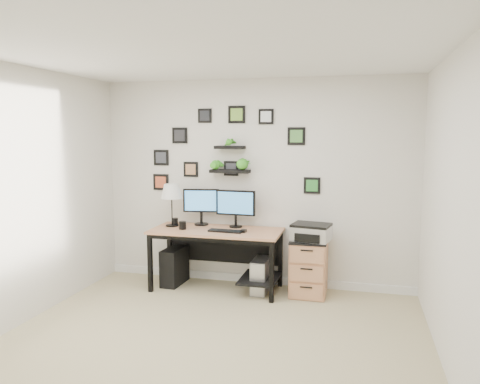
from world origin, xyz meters
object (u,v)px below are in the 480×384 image
(monitor_right, at_px, (236,205))
(pc_tower_grey, at_px, (261,276))
(monitor_left, at_px, (201,204))
(file_cabinet, at_px, (309,267))
(printer, at_px, (311,232))
(desk, at_px, (220,239))
(pc_tower_black, at_px, (175,266))
(table_lamp, at_px, (172,192))
(mug, at_px, (183,225))

(monitor_right, distance_m, pc_tower_grey, 0.92)
(monitor_left, height_order, file_cabinet, monitor_left)
(file_cabinet, bearing_deg, printer, -59.49)
(desk, distance_m, pc_tower_black, 0.73)
(monitor_right, xyz_separation_m, printer, (0.96, -0.15, -0.26))
(desk, bearing_deg, pc_tower_black, 177.68)
(monitor_left, relative_size, table_lamp, 0.87)
(monitor_left, height_order, pc_tower_black, monitor_left)
(monitor_right, xyz_separation_m, file_cabinet, (0.94, -0.11, -0.69))
(desk, bearing_deg, monitor_right, 46.41)
(table_lamp, bearing_deg, pc_tower_grey, -3.07)
(monitor_left, distance_m, pc_tower_black, 0.87)
(mug, height_order, pc_tower_black, mug)
(file_cabinet, relative_size, printer, 1.39)
(monitor_right, distance_m, printer, 1.00)
(monitor_left, height_order, table_lamp, table_lamp)
(desk, xyz_separation_m, printer, (1.12, 0.02, 0.14))
(desk, distance_m, monitor_right, 0.46)
(desk, bearing_deg, pc_tower_grey, -1.74)
(monitor_right, bearing_deg, desk, -133.59)
(monitor_left, relative_size, pc_tower_black, 1.01)
(desk, height_order, file_cabinet, desk)
(file_cabinet, xyz_separation_m, printer, (0.02, -0.04, 0.43))
(table_lamp, bearing_deg, mug, -38.71)
(monitor_left, relative_size, monitor_right, 0.93)
(desk, relative_size, printer, 3.31)
(printer, bearing_deg, monitor_left, 172.89)
(monitor_right, relative_size, file_cabinet, 0.76)
(pc_tower_black, xyz_separation_m, pc_tower_grey, (1.14, -0.04, -0.03))
(monitor_right, bearing_deg, printer, -8.63)
(printer, bearing_deg, file_cabinet, 120.51)
(monitor_right, relative_size, table_lamp, 0.94)
(monitor_right, xyz_separation_m, pc_tower_black, (-0.77, -0.14, -0.80))
(pc_tower_grey, bearing_deg, mug, -173.94)
(pc_tower_grey, bearing_deg, table_lamp, 176.93)
(monitor_left, distance_m, table_lamp, 0.40)
(monitor_left, bearing_deg, pc_tower_black, -150.97)
(monitor_right, relative_size, pc_tower_black, 1.09)
(monitor_right, height_order, printer, monitor_right)
(table_lamp, height_order, mug, table_lamp)
(mug, bearing_deg, monitor_left, 66.75)
(monitor_left, distance_m, pc_tower_grey, 1.18)
(mug, relative_size, pc_tower_black, 0.21)
(file_cabinet, distance_m, printer, 0.44)
(monitor_left, xyz_separation_m, monitor_right, (0.47, -0.03, 0.00))
(pc_tower_black, bearing_deg, monitor_left, 32.06)
(table_lamp, xyz_separation_m, mug, (0.21, -0.16, -0.38))
(pc_tower_black, distance_m, printer, 1.81)
(monitor_left, bearing_deg, monitor_right, -3.94)
(monitor_left, height_order, printer, monitor_left)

